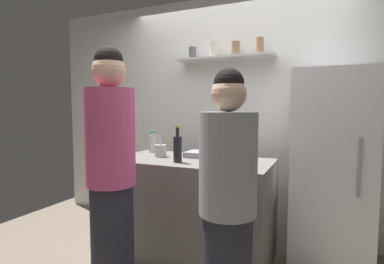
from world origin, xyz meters
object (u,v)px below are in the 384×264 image
at_px(baking_pan, 204,154).
at_px(person_grey_hoodie, 228,208).
at_px(refrigerator, 332,169).
at_px(wine_bottle_green_glass, 207,151).
at_px(wine_bottle_dark_glass, 178,148).
at_px(water_bottle_plastic, 153,143).
at_px(person_pink_top, 111,177).
at_px(utensil_holder, 161,151).

bearing_deg(baking_pan, person_grey_hoodie, -61.31).
relative_size(refrigerator, person_grey_hoodie, 1.06).
bearing_deg(baking_pan, refrigerator, 10.72).
relative_size(refrigerator, wine_bottle_green_glass, 5.05).
xyz_separation_m(refrigerator, wine_bottle_dark_glass, (-1.22, -0.56, 0.18)).
bearing_deg(water_bottle_plastic, baking_pan, -7.60).
xyz_separation_m(person_grey_hoodie, person_pink_top, (-0.84, -0.01, 0.11)).
distance_m(utensil_holder, water_bottle_plastic, 0.32).
bearing_deg(utensil_holder, person_grey_hoodie, -41.84).
height_order(water_bottle_plastic, person_grey_hoodie, person_grey_hoodie).
bearing_deg(person_grey_hoodie, person_pink_top, 144.15).
distance_m(utensil_holder, wine_bottle_green_glass, 0.66).
relative_size(baking_pan, wine_bottle_dark_glass, 1.07).
bearing_deg(water_bottle_plastic, utensil_holder, -45.42).
relative_size(person_grey_hoodie, person_pink_top, 0.90).
height_order(utensil_holder, water_bottle_plastic, water_bottle_plastic).
bearing_deg(person_grey_hoodie, utensil_holder, 101.67).
xyz_separation_m(wine_bottle_dark_glass, water_bottle_plastic, (-0.51, 0.43, -0.02)).
bearing_deg(utensil_holder, wine_bottle_green_glass, -25.74).
xyz_separation_m(water_bottle_plastic, person_grey_hoodie, (1.15, -1.06, -0.22)).
bearing_deg(person_pink_top, wine_bottle_green_glass, -56.52).
bearing_deg(person_pink_top, water_bottle_plastic, 1.87).
relative_size(refrigerator, wine_bottle_dark_glass, 5.38).
bearing_deg(utensil_holder, refrigerator, 13.36).
distance_m(wine_bottle_dark_glass, person_pink_top, 0.68).
height_order(person_grey_hoodie, person_pink_top, person_pink_top).
bearing_deg(wine_bottle_dark_glass, refrigerator, 24.55).
bearing_deg(wine_bottle_green_glass, baking_pan, 114.45).
xyz_separation_m(utensil_holder, wine_bottle_green_glass, (0.59, -0.28, 0.07)).
relative_size(refrigerator, utensil_holder, 7.73).
height_order(wine_bottle_dark_glass, person_grey_hoodie, person_grey_hoodie).
bearing_deg(refrigerator, utensil_holder, -166.64).
height_order(baking_pan, person_pink_top, person_pink_top).
distance_m(refrigerator, person_grey_hoodie, 1.32).
bearing_deg(refrigerator, person_grey_hoodie, -115.97).
bearing_deg(person_pink_top, person_grey_hoodie, -103.61).
xyz_separation_m(refrigerator, person_pink_top, (-1.42, -1.20, 0.05)).
bearing_deg(wine_bottle_dark_glass, wine_bottle_green_glass, -15.11).
bearing_deg(baking_pan, utensil_holder, -159.50).
height_order(baking_pan, utensil_holder, utensil_holder).
distance_m(baking_pan, water_bottle_plastic, 0.63).
relative_size(baking_pan, wine_bottle_green_glass, 1.01).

